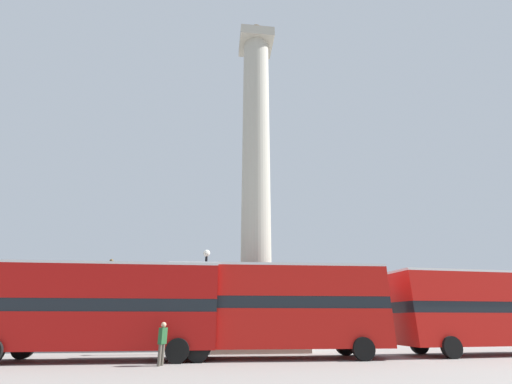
# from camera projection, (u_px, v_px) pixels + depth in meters

# --- Properties ---
(ground_plane) EXTENTS (200.00, 200.00, 0.00)m
(ground_plane) POSITION_uv_depth(u_px,v_px,m) (256.00, 350.00, 20.93)
(ground_plane) COLOR gray
(monument_column) EXTENTS (5.54, 5.54, 25.84)m
(monument_column) POSITION_uv_depth(u_px,v_px,m) (256.00, 204.00, 24.24)
(monument_column) COLOR #A39E8E
(monument_column) RESTS_ON ground_plane
(bus_a) EXTENTS (11.11, 3.33, 4.22)m
(bus_a) POSITION_uv_depth(u_px,v_px,m) (491.00, 308.00, 18.72)
(bus_a) COLOR #B7140F
(bus_a) RESTS_ON ground_plane
(bus_b) EXTENTS (10.66, 3.21, 4.32)m
(bus_b) POSITION_uv_depth(u_px,v_px,m) (277.00, 306.00, 17.02)
(bus_b) COLOR #B7140F
(bus_b) RESTS_ON ground_plane
(bus_c) EXTENTS (10.66, 2.96, 4.23)m
(bus_c) POSITION_uv_depth(u_px,v_px,m) (103.00, 306.00, 15.99)
(bus_c) COLOR #A80F0C
(bus_c) RESTS_ON ground_plane
(equestrian_statue) EXTENTS (3.13, 2.22, 5.80)m
(equestrian_statue) POSITION_uv_depth(u_px,v_px,m) (103.00, 320.00, 22.97)
(equestrian_statue) COLOR #A39E8E
(equestrian_statue) RESTS_ON ground_plane
(street_lamp) EXTENTS (0.40, 0.40, 5.61)m
(street_lamp) POSITION_uv_depth(u_px,v_px,m) (205.00, 295.00, 19.33)
(street_lamp) COLOR black
(street_lamp) RESTS_ON ground_plane
(pedestrian_near_lamp) EXTENTS (0.32, 0.47, 1.64)m
(pedestrian_near_lamp) POSITION_uv_depth(u_px,v_px,m) (162.00, 341.00, 13.98)
(pedestrian_near_lamp) COLOR #4C473D
(pedestrian_near_lamp) RESTS_ON ground_plane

